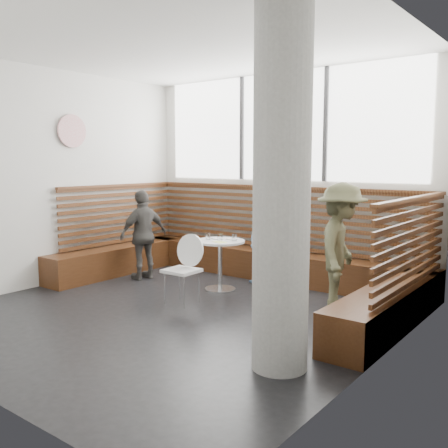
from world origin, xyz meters
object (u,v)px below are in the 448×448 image
Objects in this scene: adult_man at (341,249)px; child_left at (144,235)px; concrete_column at (282,190)px; child_back at (268,242)px; cafe_table at (220,254)px; cafe_chair at (185,263)px.

child_left is at bearing 77.82° from adult_man.
adult_man is (-0.27, 1.85, -0.80)m from concrete_column.
child_back is (-1.64, 2.39, -0.94)m from concrete_column.
cafe_table is at bearing 138.93° from concrete_column.
adult_man is at bearing -16.57° from child_back.
concrete_column is 2.01× the size of adult_man.
cafe_chair is 0.64× the size of child_left.
child_back reaches higher than cafe_chair.
cafe_chair is 1.54m from child_left.
cafe_chair is at bearing -102.52° from child_back.
child_left is at bearing -172.50° from cafe_table.
cafe_chair reaches higher than cafe_table.
concrete_column is 4.41× the size of cafe_table.
concrete_column is at bearing 75.16° from child_left.
concrete_column is 3.58× the size of cafe_chair.
child_back is (0.42, 1.35, 0.14)m from cafe_chair.
concrete_column is 2.28× the size of child_left.
cafe_chair is (0.03, -0.78, 0.00)m from cafe_table.
cafe_chair is (-2.06, 1.04, -1.08)m from concrete_column.
concrete_column is 3.05m from child_back.
concrete_column reaches higher than child_left.
cafe_table is 0.52× the size of child_left.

